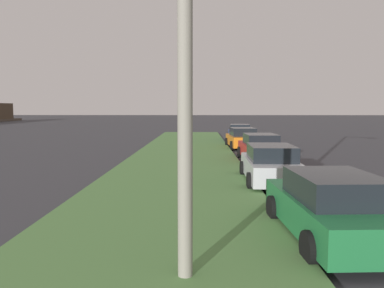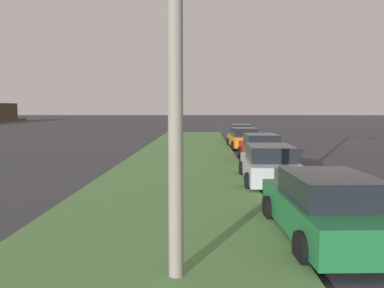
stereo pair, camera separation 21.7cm
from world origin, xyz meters
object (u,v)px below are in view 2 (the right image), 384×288
object	(u,v)px
parked_car_green	(326,208)
parked_car_silver	(269,165)
parked_car_orange	(243,138)
parked_car_blue	(241,133)
parked_car_red	(260,148)
streetlight	(197,4)

from	to	relation	value
parked_car_green	parked_car_silver	world-z (taller)	same
parked_car_orange	parked_car_blue	bearing A→B (deg)	-6.88
parked_car_red	parked_car_blue	xyz separation A→B (m)	(11.80, -0.16, 0.00)
parked_car_red	streetlight	world-z (taller)	streetlight
parked_car_red	streetlight	bearing A→B (deg)	166.10
parked_car_orange	parked_car_blue	distance (m)	5.51
parked_car_red	streetlight	distance (m)	15.03
parked_car_silver	parked_car_red	xyz separation A→B (m)	(6.00, -0.58, 0.00)
streetlight	parked_car_orange	bearing A→B (deg)	-8.08
parked_car_green	parked_car_silver	xyz separation A→B (m)	(6.08, 0.16, 0.00)
parked_car_silver	parked_car_red	size ratio (longest dim) A/B	1.00
parked_car_orange	streetlight	xyz separation A→B (m)	(-20.53, 2.92, 3.67)
parked_car_green	parked_car_red	distance (m)	12.08
parked_car_red	parked_car_blue	bearing A→B (deg)	-2.20
parked_car_silver	parked_car_red	world-z (taller)	same
parked_car_green	parked_car_blue	world-z (taller)	same
parked_car_red	parked_car_silver	bearing A→B (deg)	173.09
parked_car_green	parked_car_orange	xyz separation A→B (m)	(18.38, -0.19, 0.00)
parked_car_red	streetlight	xyz separation A→B (m)	(-14.23, 3.15, 3.67)
parked_car_green	parked_car_red	xyz separation A→B (m)	(12.08, -0.42, 0.00)
parked_car_green	parked_car_blue	distance (m)	23.88
parked_car_red	parked_car_orange	xyz separation A→B (m)	(6.30, 0.23, 0.00)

